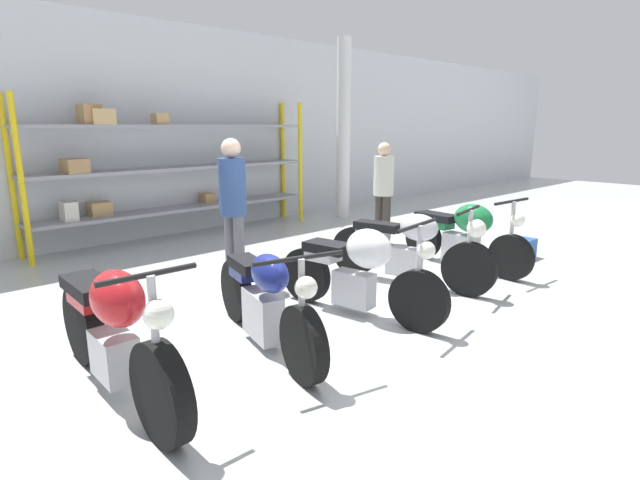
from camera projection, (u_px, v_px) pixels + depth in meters
name	position (u px, v px, depth m)	size (l,w,h in m)	color
ground_plane	(346.00, 311.00, 5.22)	(30.00, 30.00, 0.00)	#B2B7B7
back_wall	(136.00, 131.00, 8.23)	(30.00, 0.08, 3.60)	silver
shelving_rack	(167.00, 167.00, 8.31)	(5.02, 0.63, 2.33)	yellow
support_pillar	(344.00, 130.00, 10.17)	(0.28, 0.28, 3.60)	silver
motorcycle_red	(114.00, 331.00, 3.48)	(0.60, 2.10, 1.08)	black
motorcycle_blue	(265.00, 300.00, 4.30)	(0.82, 2.01, 0.98)	black
motorcycle_white	(359.00, 270.00, 5.02)	(0.73, 1.95, 1.03)	black
motorcycle_silver	(409.00, 247.00, 6.00)	(0.77, 2.10, 1.00)	black
motorcycle_green	(464.00, 234.00, 6.72)	(0.73, 1.97, 1.01)	black
person_browsing	(233.00, 199.00, 5.94)	(0.34, 0.34, 1.76)	#595960
person_near_rack	(383.00, 185.00, 8.03)	(0.35, 0.35, 1.64)	#38332D
toolbox	(522.00, 249.00, 7.28)	(0.44, 0.26, 0.28)	#1E4C8C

